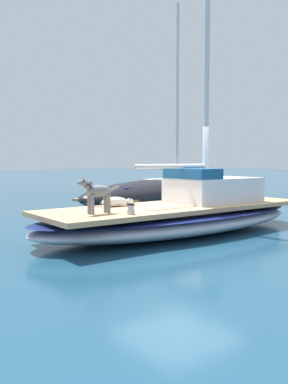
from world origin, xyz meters
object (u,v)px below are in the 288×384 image
object	(u,v)px
coiled_rope	(128,205)
sailboat_main	(177,219)
dog_white	(116,202)
moored_boat_port_side	(163,192)
deck_winch	(131,209)
dog_grey	(97,192)

from	to	relation	value
coiled_rope	sailboat_main	bearing A→B (deg)	58.02
dog_white	moored_boat_port_side	distance (m)	5.76
sailboat_main	dog_white	xyz separation A→B (m)	(-0.63, -1.30, 0.43)
dog_white	coiled_rope	bearing A→B (deg)	86.14
moored_boat_port_side	deck_winch	bearing A→B (deg)	-47.02
dog_grey	coiled_rope	size ratio (longest dim) A/B	2.89
sailboat_main	coiled_rope	world-z (taller)	coiled_rope
sailboat_main	moored_boat_port_side	xyz separation A→B (m)	(-4.13, 3.27, 0.21)
dog_white	dog_grey	size ratio (longest dim) A/B	1.01
sailboat_main	dog_white	size ratio (longest dim) A/B	7.72
sailboat_main	dog_grey	bearing A→B (deg)	-86.09
sailboat_main	deck_winch	size ratio (longest dim) A/B	34.93
coiled_rope	moored_boat_port_side	world-z (taller)	moored_boat_port_side
sailboat_main	dog_grey	size ratio (longest dim) A/B	7.83
sailboat_main	deck_winch	distance (m)	2.00
moored_boat_port_side	sailboat_main	bearing A→B (deg)	-38.36
moored_boat_port_side	dog_grey	bearing A→B (deg)	-52.42
sailboat_main	coiled_rope	size ratio (longest dim) A/B	22.64
dog_white	sailboat_main	bearing A→B (deg)	64.27
dog_grey	coiled_rope	distance (m)	1.59
deck_winch	coiled_rope	size ratio (longest dim) A/B	0.65
deck_winch	moored_boat_port_side	size ratio (longest dim) A/B	0.03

